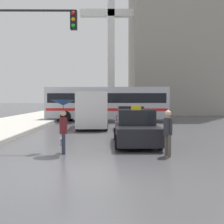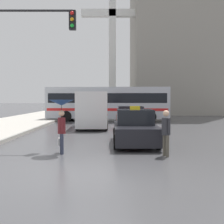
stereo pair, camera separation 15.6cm
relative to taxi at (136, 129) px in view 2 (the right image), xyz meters
name	(u,v)px [view 2 (the right image)]	position (x,y,z in m)	size (l,w,h in m)	color
ground_plane	(95,174)	(-1.52, -5.57, -0.70)	(300.00, 300.00, 0.00)	#424244
taxi	(136,129)	(0.00, 0.00, 0.00)	(1.91, 4.60, 1.71)	black
sedan_red	(131,119)	(0.18, 6.19, 0.00)	(1.91, 4.20, 1.55)	maroon
ambulance_van	(93,108)	(-2.39, 7.94, 0.68)	(2.23, 5.57, 2.49)	white
city_bus	(109,102)	(-1.40, 14.98, 1.03)	(11.38, 3.45, 3.10)	#B2B7C1
pedestrian_with_umbrella	(62,112)	(-2.88, -2.50, 0.86)	(0.92, 0.92, 1.99)	#2D3347
pedestrian_man	(167,129)	(0.87, -3.03, 0.26)	(0.40, 0.46, 1.62)	#4C473D
traffic_light	(18,47)	(-5.03, -0.65, 3.52)	(4.16, 0.38, 6.04)	black
monument_cross	(113,35)	(-0.97, 26.64, 9.60)	(7.99, 0.90, 18.15)	white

